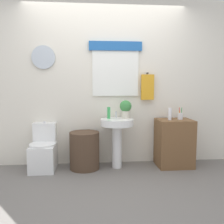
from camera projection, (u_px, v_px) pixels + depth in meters
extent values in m
plane|color=slate|center=(111.00, 192.00, 2.85)|extent=(8.00, 8.00, 0.00)
cube|color=silver|center=(105.00, 83.00, 3.84)|extent=(4.40, 0.10, 2.60)
cube|color=white|center=(115.00, 73.00, 3.77)|extent=(0.73, 0.03, 0.71)
cube|color=#235BA3|center=(116.00, 46.00, 3.71)|extent=(0.83, 0.04, 0.14)
cylinder|color=silver|center=(43.00, 57.00, 3.65)|extent=(0.35, 0.03, 0.35)
cylinder|color=black|center=(147.00, 73.00, 3.80)|extent=(0.02, 0.06, 0.02)
cube|color=gold|center=(147.00, 87.00, 3.81)|extent=(0.20, 0.05, 0.40)
cube|color=white|center=(44.00, 157.00, 3.59)|extent=(0.36, 0.50, 0.38)
cylinder|color=white|center=(42.00, 145.00, 3.50)|extent=(0.38, 0.38, 0.03)
cube|color=white|center=(45.00, 132.00, 3.72)|extent=(0.34, 0.18, 0.30)
cylinder|color=silver|center=(45.00, 122.00, 3.70)|extent=(0.04, 0.04, 0.02)
cylinder|color=#4C3828|center=(85.00, 150.00, 3.63)|extent=(0.45, 0.45, 0.56)
cylinder|color=white|center=(117.00, 147.00, 3.67)|extent=(0.15, 0.15, 0.65)
cylinder|color=white|center=(117.00, 122.00, 3.62)|extent=(0.50, 0.50, 0.10)
cylinder|color=silver|center=(116.00, 115.00, 3.73)|extent=(0.03, 0.03, 0.10)
cube|color=brown|center=(174.00, 143.00, 3.74)|extent=(0.53, 0.44, 0.73)
cylinder|color=green|center=(109.00, 113.00, 3.65)|extent=(0.05, 0.05, 0.18)
cylinder|color=beige|center=(126.00, 115.00, 3.68)|extent=(0.12, 0.12, 0.12)
sphere|color=#3D8442|center=(126.00, 106.00, 3.67)|extent=(0.18, 0.18, 0.18)
cylinder|color=white|center=(170.00, 114.00, 3.64)|extent=(0.05, 0.05, 0.19)
cylinder|color=silver|center=(180.00, 116.00, 3.72)|extent=(0.08, 0.08, 0.10)
cylinder|color=green|center=(181.00, 113.00, 3.71)|extent=(0.02, 0.04, 0.18)
cylinder|color=yellow|center=(179.00, 113.00, 3.73)|extent=(0.02, 0.02, 0.18)
cylinder|color=red|center=(180.00, 113.00, 3.70)|extent=(0.03, 0.03, 0.18)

